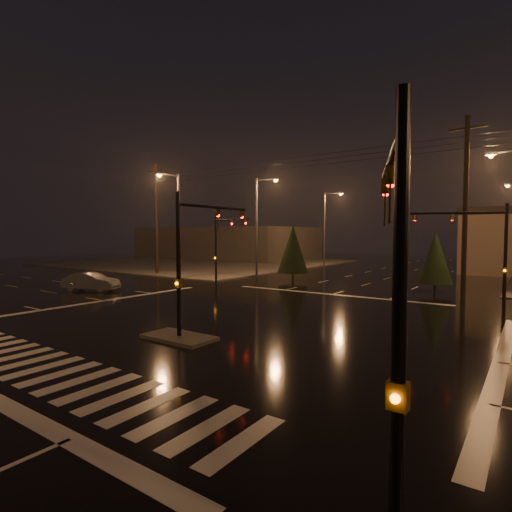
{
  "coord_description": "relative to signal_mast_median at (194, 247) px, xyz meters",
  "views": [
    {
      "loc": [
        11.81,
        -15.39,
        4.25
      ],
      "look_at": [
        -1.91,
        4.21,
        3.0
      ],
      "focal_mm": 28.0,
      "sensor_mm": 36.0,
      "label": 1
    }
  ],
  "objects": [
    {
      "name": "car_crossing",
      "position": [
        -16.02,
        5.35,
        -3.05
      ],
      "size": [
        4.49,
        3.11,
        1.4
      ],
      "primitive_type": "imported",
      "rotation": [
        0.0,
        0.0,
        2.0
      ],
      "color": "slate",
      "rests_on": "ground"
    },
    {
      "name": "utility_pole_1",
      "position": [
        8.0,
        17.07,
        2.38
      ],
      "size": [
        2.2,
        0.32,
        12.0
      ],
      "color": "black",
      "rests_on": "ground"
    },
    {
      "name": "streetlight_1",
      "position": [
        -11.18,
        21.07,
        2.05
      ],
      "size": [
        2.77,
        0.32,
        10.0
      ],
      "color": "#38383A",
      "rests_on": "ground"
    },
    {
      "name": "streetlight_2",
      "position": [
        -11.18,
        37.07,
        2.05
      ],
      "size": [
        2.77,
        0.32,
        10.0
      ],
      "color": "#38383A",
      "rests_on": "ground"
    },
    {
      "name": "ground",
      "position": [
        -0.0,
        3.07,
        -3.75
      ],
      "size": [
        140.0,
        140.0,
        0.0
      ],
      "primitive_type": "plane",
      "color": "black",
      "rests_on": "ground"
    },
    {
      "name": "signal_mast_ne",
      "position": [
        9.5,
        13.21,
        0.04
      ],
      "size": [
        4.84,
        1.86,
        6.0
      ],
      "color": "black",
      "rests_on": "ground"
    },
    {
      "name": "conifer_4",
      "position": [
        5.81,
        19.32,
        -1.14
      ],
      "size": [
        2.45,
        2.45,
        4.53
      ],
      "color": "black",
      "rests_on": "ground"
    },
    {
      "name": "streetlight_5",
      "position": [
        -16.0,
        14.26,
        2.05
      ],
      "size": [
        0.32,
        2.77,
        10.0
      ],
      "color": "#38383A",
      "rests_on": "ground"
    },
    {
      "name": "sidewalk_nw",
      "position": [
        -30.0,
        33.07,
        -3.69
      ],
      "size": [
        36.0,
        36.0,
        0.12
      ],
      "primitive_type": "cube",
      "color": "#4C4944",
      "rests_on": "ground"
    },
    {
      "name": "stop_bar_far",
      "position": [
        -0.0,
        14.07,
        -3.75
      ],
      "size": [
        16.0,
        0.5,
        0.01
      ],
      "primitive_type": "cube",
      "color": "beige",
      "rests_on": "ground"
    },
    {
      "name": "conifer_3",
      "position": [
        -6.9,
        20.49,
        -0.79
      ],
      "size": [
        2.89,
        2.89,
        5.22
      ],
      "color": "black",
      "rests_on": "ground"
    },
    {
      "name": "signal_mast_median",
      "position": [
        0.0,
        0.0,
        0.0
      ],
      "size": [
        0.25,
        4.59,
        6.0
      ],
      "color": "black",
      "rests_on": "ground"
    },
    {
      "name": "commercial_block",
      "position": [
        -35.0,
        45.07,
        -0.95
      ],
      "size": [
        30.0,
        18.0,
        5.6
      ],
      "primitive_type": "cube",
      "color": "#3D3936",
      "rests_on": "ground"
    },
    {
      "name": "utility_pole_0",
      "position": [
        -22.0,
        17.07,
        2.38
      ],
      "size": [
        2.2,
        0.32,
        12.0
      ],
      "color": "black",
      "rests_on": "ground"
    },
    {
      "name": "signal_mast_nw",
      "position": [
        -9.5,
        13.21,
        0.04
      ],
      "size": [
        4.84,
        1.86,
        6.0
      ],
      "color": "black",
      "rests_on": "ground"
    },
    {
      "name": "signal_mast_se",
      "position": [
        10.23,
        -6.68,
        -0.04
      ],
      "size": [
        1.55,
        3.87,
        6.0
      ],
      "color": "black",
      "rests_on": "ground"
    },
    {
      "name": "median_island",
      "position": [
        -0.0,
        -0.93,
        -3.68
      ],
      "size": [
        3.0,
        1.6,
        0.15
      ],
      "primitive_type": "cube",
      "color": "#4C4944",
      "rests_on": "ground"
    },
    {
      "name": "crosswalk",
      "position": [
        -0.0,
        -5.93,
        -3.75
      ],
      "size": [
        15.0,
        2.6,
        0.01
      ],
      "primitive_type": "cube",
      "color": "beige",
      "rests_on": "ground"
    }
  ]
}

